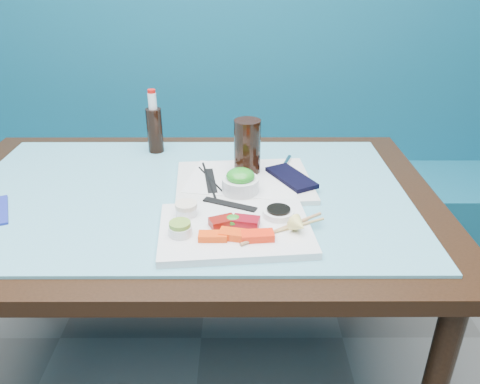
{
  "coord_description": "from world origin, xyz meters",
  "views": [
    {
      "loc": [
        0.15,
        0.29,
        1.35
      ],
      "look_at": [
        0.15,
        1.37,
        0.8
      ],
      "focal_mm": 35.0,
      "sensor_mm": 36.0,
      "label": 1
    }
  ],
  "objects_px": {
    "seaweed_bowl": "(240,185)",
    "sashimi_plate": "(235,230)",
    "dining_table": "(187,220)",
    "booth_bench": "(208,183)",
    "cola_glass": "(247,147)",
    "cola_bottle_body": "(155,130)",
    "serving_tray": "(244,182)"
  },
  "relations": [
    {
      "from": "seaweed_bowl",
      "to": "sashimi_plate",
      "type": "bearing_deg",
      "value": -93.84
    },
    {
      "from": "dining_table",
      "to": "seaweed_bowl",
      "type": "height_order",
      "value": "seaweed_bowl"
    },
    {
      "from": "booth_bench",
      "to": "cola_glass",
      "type": "distance_m",
      "value": 0.89
    },
    {
      "from": "seaweed_bowl",
      "to": "cola_bottle_body",
      "type": "relative_size",
      "value": 0.69
    },
    {
      "from": "serving_tray",
      "to": "cola_bottle_body",
      "type": "height_order",
      "value": "cola_bottle_body"
    },
    {
      "from": "dining_table",
      "to": "cola_bottle_body",
      "type": "height_order",
      "value": "cola_bottle_body"
    },
    {
      "from": "seaweed_bowl",
      "to": "cola_bottle_body",
      "type": "distance_m",
      "value": 0.43
    },
    {
      "from": "booth_bench",
      "to": "serving_tray",
      "type": "distance_m",
      "value": 0.9
    },
    {
      "from": "serving_tray",
      "to": "booth_bench",
      "type": "bearing_deg",
      "value": 97.16
    },
    {
      "from": "booth_bench",
      "to": "serving_tray",
      "type": "bearing_deg",
      "value": -78.36
    },
    {
      "from": "dining_table",
      "to": "cola_glass",
      "type": "height_order",
      "value": "cola_glass"
    },
    {
      "from": "booth_bench",
      "to": "sashimi_plate",
      "type": "xyz_separation_m",
      "value": [
        0.14,
        -1.05,
        0.39
      ]
    },
    {
      "from": "sashimi_plate",
      "to": "serving_tray",
      "type": "xyz_separation_m",
      "value": [
        0.02,
        0.26,
        -0.0
      ]
    },
    {
      "from": "sashimi_plate",
      "to": "seaweed_bowl",
      "type": "relative_size",
      "value": 3.54
    },
    {
      "from": "sashimi_plate",
      "to": "cola_bottle_body",
      "type": "distance_m",
      "value": 0.58
    },
    {
      "from": "sashimi_plate",
      "to": "seaweed_bowl",
      "type": "bearing_deg",
      "value": 81.02
    },
    {
      "from": "serving_tray",
      "to": "seaweed_bowl",
      "type": "distance_m",
      "value": 0.08
    },
    {
      "from": "seaweed_bowl",
      "to": "cola_bottle_body",
      "type": "xyz_separation_m",
      "value": [
        -0.28,
        0.33,
        0.04
      ]
    },
    {
      "from": "sashimi_plate",
      "to": "dining_table",
      "type": "bearing_deg",
      "value": 117.98
    },
    {
      "from": "seaweed_bowl",
      "to": "cola_glass",
      "type": "height_order",
      "value": "cola_glass"
    },
    {
      "from": "booth_bench",
      "to": "cola_glass",
      "type": "xyz_separation_m",
      "value": [
        0.17,
        -0.74,
        0.48
      ]
    },
    {
      "from": "booth_bench",
      "to": "cola_bottle_body",
      "type": "distance_m",
      "value": 0.72
    },
    {
      "from": "sashimi_plate",
      "to": "serving_tray",
      "type": "relative_size",
      "value": 0.93
    },
    {
      "from": "dining_table",
      "to": "sashimi_plate",
      "type": "bearing_deg",
      "value": -56.88
    },
    {
      "from": "booth_bench",
      "to": "cola_glass",
      "type": "height_order",
      "value": "booth_bench"
    },
    {
      "from": "serving_tray",
      "to": "cola_bottle_body",
      "type": "distance_m",
      "value": 0.39
    },
    {
      "from": "cola_glass",
      "to": "cola_bottle_body",
      "type": "distance_m",
      "value": 0.36
    },
    {
      "from": "dining_table",
      "to": "booth_bench",
      "type": "bearing_deg",
      "value": 90.0
    },
    {
      "from": "dining_table",
      "to": "serving_tray",
      "type": "distance_m",
      "value": 0.2
    },
    {
      "from": "sashimi_plate",
      "to": "seaweed_bowl",
      "type": "xyz_separation_m",
      "value": [
        0.01,
        0.19,
        0.03
      ]
    },
    {
      "from": "serving_tray",
      "to": "cola_bottle_body",
      "type": "xyz_separation_m",
      "value": [
        -0.29,
        0.25,
        0.07
      ]
    },
    {
      "from": "sashimi_plate",
      "to": "serving_tray",
      "type": "distance_m",
      "value": 0.26
    }
  ]
}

